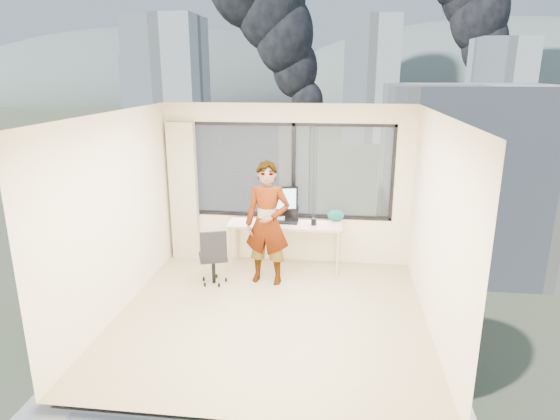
% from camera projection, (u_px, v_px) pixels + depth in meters
% --- Properties ---
extents(floor, '(4.00, 4.00, 0.01)m').
position_uv_depth(floor, '(271.00, 315.00, 6.29)').
color(floor, tan).
rests_on(floor, ground).
extents(ceiling, '(4.00, 4.00, 0.01)m').
position_uv_depth(ceiling, '(270.00, 114.00, 5.57)').
color(ceiling, white).
rests_on(ceiling, ground).
extents(wall_front, '(4.00, 0.01, 2.60)m').
position_uv_depth(wall_front, '(237.00, 291.00, 4.02)').
color(wall_front, '#F3E7BC').
rests_on(wall_front, ground).
extents(wall_left, '(0.01, 4.00, 2.60)m').
position_uv_depth(wall_left, '(116.00, 215.00, 6.17)').
color(wall_left, '#F3E7BC').
rests_on(wall_left, ground).
extents(wall_right, '(0.01, 4.00, 2.60)m').
position_uv_depth(wall_right, '(437.00, 227.00, 5.70)').
color(wall_right, '#F3E7BC').
rests_on(wall_right, ground).
extents(window_wall, '(3.30, 0.16, 1.55)m').
position_uv_depth(window_wall, '(291.00, 171.00, 7.77)').
color(window_wall, black).
rests_on(window_wall, ground).
extents(curtain, '(0.45, 0.14, 2.30)m').
position_uv_depth(curtain, '(184.00, 192.00, 7.97)').
color(curtain, beige).
rests_on(curtain, floor).
extents(desk, '(1.80, 0.60, 0.75)m').
position_uv_depth(desk, '(285.00, 245.00, 7.77)').
color(desk, '#D1B18C').
rests_on(desk, floor).
extents(chair, '(0.58, 0.58, 0.89)m').
position_uv_depth(chair, '(213.00, 255.00, 7.14)').
color(chair, black).
rests_on(chair, floor).
extents(person, '(0.72, 0.52, 1.84)m').
position_uv_depth(person, '(268.00, 223.00, 7.07)').
color(person, '#2D2D33').
rests_on(person, floor).
extents(monitor, '(0.59, 0.25, 0.57)m').
position_uv_depth(monitor, '(280.00, 204.00, 7.69)').
color(monitor, black).
rests_on(monitor, desk).
extents(game_console, '(0.31, 0.27, 0.07)m').
position_uv_depth(game_console, '(277.00, 217.00, 7.85)').
color(game_console, white).
rests_on(game_console, desk).
extents(laptop, '(0.35, 0.37, 0.22)m').
position_uv_depth(laptop, '(287.00, 216.00, 7.65)').
color(laptop, black).
rests_on(laptop, desk).
extents(cellphone, '(0.11, 0.05, 0.01)m').
position_uv_depth(cellphone, '(268.00, 224.00, 7.56)').
color(cellphone, black).
rests_on(cellphone, desk).
extents(pen_cup, '(0.10, 0.10, 0.11)m').
position_uv_depth(pen_cup, '(314.00, 222.00, 7.54)').
color(pen_cup, black).
rests_on(pen_cup, desk).
extents(handbag, '(0.27, 0.15, 0.20)m').
position_uv_depth(handbag, '(336.00, 215.00, 7.72)').
color(handbag, '#0C4D45').
rests_on(handbag, desk).
extents(exterior_ground, '(400.00, 400.00, 0.04)m').
position_uv_depth(exterior_ground, '(336.00, 140.00, 124.60)').
color(exterior_ground, '#515B3D').
rests_on(exterior_ground, ground).
extents(near_bldg_a, '(16.00, 12.00, 14.00)m').
position_uv_depth(near_bldg_a, '(212.00, 204.00, 37.89)').
color(near_bldg_a, beige).
rests_on(near_bldg_a, exterior_ground).
extents(near_bldg_b, '(14.00, 13.00, 16.00)m').
position_uv_depth(near_bldg_b, '(464.00, 177.00, 42.79)').
color(near_bldg_b, beige).
rests_on(near_bldg_b, exterior_ground).
extents(far_tower_a, '(14.00, 14.00, 28.00)m').
position_uv_depth(far_tower_a, '(169.00, 86.00, 100.96)').
color(far_tower_a, silver).
rests_on(far_tower_a, exterior_ground).
extents(far_tower_b, '(13.00, 13.00, 30.00)m').
position_uv_depth(far_tower_b, '(370.00, 80.00, 119.50)').
color(far_tower_b, silver).
rests_on(far_tower_b, exterior_ground).
extents(far_tower_c, '(15.00, 15.00, 26.00)m').
position_uv_depth(far_tower_c, '(499.00, 86.00, 134.81)').
color(far_tower_c, silver).
rests_on(far_tower_c, exterior_ground).
extents(far_tower_d, '(16.00, 14.00, 22.00)m').
position_uv_depth(far_tower_d, '(154.00, 91.00, 157.15)').
color(far_tower_d, silver).
rests_on(far_tower_d, exterior_ground).
extents(hill_a, '(288.00, 216.00, 90.00)m').
position_uv_depth(hill_a, '(163.00, 97.00, 329.29)').
color(hill_a, slate).
rests_on(hill_a, exterior_ground).
extents(hill_b, '(300.00, 220.00, 96.00)m').
position_uv_depth(hill_b, '(498.00, 99.00, 303.63)').
color(hill_b, slate).
rests_on(hill_b, exterior_ground).
extents(tree_a, '(7.00, 7.00, 8.00)m').
position_uv_depth(tree_a, '(80.00, 276.00, 31.92)').
color(tree_a, '#1A4818').
rests_on(tree_a, exterior_ground).
extents(tree_b, '(7.60, 7.60, 9.00)m').
position_uv_depth(tree_b, '(393.00, 316.00, 25.63)').
color(tree_b, '#1A4818').
rests_on(tree_b, exterior_ground).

